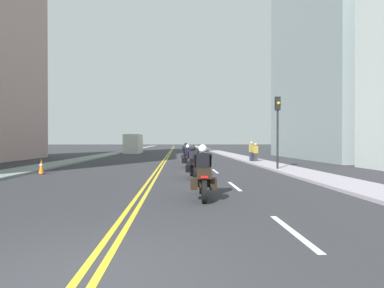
# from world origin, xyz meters

# --- Properties ---
(ground_plane) EXTENTS (264.00, 264.00, 0.00)m
(ground_plane) POSITION_xyz_m (0.00, 48.00, 0.00)
(ground_plane) COLOR #2D2E33
(sidewalk_left) EXTENTS (2.22, 144.00, 0.12)m
(sidewalk_left) POSITION_xyz_m (-7.90, 48.00, 0.06)
(sidewalk_left) COLOR gray
(sidewalk_left) RESTS_ON ground
(sidewalk_right) EXTENTS (2.22, 144.00, 0.12)m
(sidewalk_right) POSITION_xyz_m (7.90, 48.00, 0.06)
(sidewalk_right) COLOR #9A929E
(sidewalk_right) RESTS_ON ground
(centreline_yellow_inner) EXTENTS (0.12, 132.00, 0.01)m
(centreline_yellow_inner) POSITION_xyz_m (-0.12, 48.00, 0.00)
(centreline_yellow_inner) COLOR yellow
(centreline_yellow_inner) RESTS_ON ground
(centreline_yellow_outer) EXTENTS (0.12, 132.00, 0.01)m
(centreline_yellow_outer) POSITION_xyz_m (0.12, 48.00, 0.00)
(centreline_yellow_outer) COLOR yellow
(centreline_yellow_outer) RESTS_ON ground
(lane_dashes_white) EXTENTS (0.14, 56.40, 0.01)m
(lane_dashes_white) POSITION_xyz_m (3.39, 29.00, 0.00)
(lane_dashes_white) COLOR silver
(lane_dashes_white) RESTS_ON ground
(building_right_1) EXTENTS (9.18, 16.99, 20.03)m
(building_right_1) POSITION_xyz_m (17.94, 26.59, 10.01)
(building_right_1) COLOR gray
(building_right_1) RESTS_ON ground
(motorcycle_0) EXTENTS (0.77, 2.29, 1.66)m
(motorcycle_0) POSITION_xyz_m (1.94, 5.46, 0.66)
(motorcycle_0) COLOR black
(motorcycle_0) RESTS_ON ground
(motorcycle_1) EXTENTS (0.78, 2.29, 1.57)m
(motorcycle_1) POSITION_xyz_m (1.91, 10.59, 0.65)
(motorcycle_1) COLOR black
(motorcycle_1) RESTS_ON ground
(motorcycle_2) EXTENTS (0.78, 2.07, 1.56)m
(motorcycle_2) POSITION_xyz_m (1.86, 16.59, 0.63)
(motorcycle_2) COLOR black
(motorcycle_2) RESTS_ON ground
(motorcycle_3) EXTENTS (0.77, 2.15, 1.66)m
(motorcycle_3) POSITION_xyz_m (1.87, 21.42, 0.66)
(motorcycle_3) COLOR black
(motorcycle_3) RESTS_ON ground
(traffic_cone_0) EXTENTS (0.33, 0.33, 0.79)m
(traffic_cone_0) POSITION_xyz_m (-6.13, 12.83, 0.39)
(traffic_cone_0) COLOR black
(traffic_cone_0) RESTS_ON ground
(traffic_light_near) EXTENTS (0.28, 0.38, 4.44)m
(traffic_light_near) POSITION_xyz_m (7.19, 14.17, 3.08)
(traffic_light_near) COLOR black
(traffic_light_near) RESTS_ON ground
(pedestrian_0) EXTENTS (0.42, 0.38, 1.77)m
(pedestrian_0) POSITION_xyz_m (7.34, 21.19, 0.92)
(pedestrian_0) COLOR #272836
(pedestrian_0) RESTS_ON ground
(pedestrian_1) EXTENTS (0.40, 0.31, 1.63)m
(pedestrian_1) POSITION_xyz_m (7.68, 21.11, 0.84)
(pedestrian_1) COLOR #2B2D2F
(pedestrian_1) RESTS_ON ground
(parked_truck) EXTENTS (2.20, 6.50, 2.80)m
(parked_truck) POSITION_xyz_m (-5.39, 42.20, 1.27)
(parked_truck) COLOR silver
(parked_truck) RESTS_ON ground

